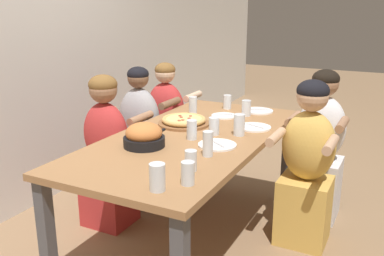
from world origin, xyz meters
The scene contains 24 objects.
ground_plane centered at (0.00, 0.00, 0.00)m, with size 18.00×18.00×0.00m, color #896B4C.
restaurant_back_panel centered at (0.00, 1.47, 1.60)m, with size 10.00×0.06×3.20m, color silver.
dining_table centered at (0.00, 0.00, 0.71)m, with size 1.98×0.95×0.79m.
pizza_board_main centered at (0.20, 0.17, 0.82)m, with size 0.37×0.37×0.05m.
skillet_bowl centered at (-0.34, 0.16, 0.86)m, with size 0.37×0.25×0.15m.
empty_plate_a centered at (0.35, -0.31, 0.80)m, with size 0.23×0.23×0.02m.
empty_plate_b centered at (0.54, 0.00, 0.80)m, with size 0.19×0.19×0.02m.
empty_plate_c centered at (-0.13, -0.24, 0.80)m, with size 0.24×0.24×0.02m.
empty_plate_d centered at (0.82, -0.18, 0.80)m, with size 0.24×0.24×0.02m.
drinking_glass_a centered at (0.80, 0.08, 0.85)m, with size 0.07×0.07×0.12m.
drinking_glass_b centered at (-0.72, -0.35, 0.85)m, with size 0.07×0.07×0.12m.
drinking_glass_c centered at (-0.56, -0.28, 0.84)m, with size 0.06×0.06×0.11m.
drinking_glass_d centered at (0.08, -0.12, 0.85)m, with size 0.07×0.07×0.12m.
drinking_glass_e centered at (0.14, -0.28, 0.87)m, with size 0.07×0.07×0.14m.
drinking_glass_f centered at (0.65, -0.14, 0.85)m, with size 0.07×0.07×0.12m.
drinking_glass_g centered at (0.48, 0.24, 0.87)m, with size 0.06×0.06×0.15m.
drinking_glass_h centered at (-0.32, -0.26, 0.86)m, with size 0.06×0.06×0.15m.
drinking_glass_i centered at (-0.08, -0.04, 0.85)m, with size 0.07×0.07×0.13m.
drinking_glass_j centered at (-0.85, -0.25, 0.85)m, with size 0.08×0.08×0.13m.
diner_near_midright centered at (0.36, -0.69, 0.54)m, with size 0.51×0.40×1.17m.
diner_far_center centered at (-0.03, 0.69, 0.53)m, with size 0.51×0.40×1.15m.
diner_far_right centered at (0.84, 0.69, 0.52)m, with size 0.51×0.40×1.14m.
diner_far_midright centered at (0.41, 0.69, 0.52)m, with size 0.51×0.40×1.15m.
diner_near_right centered at (0.81, -0.69, 0.54)m, with size 0.51×0.40×1.17m.
Camera 1 is at (-2.41, -1.23, 1.63)m, focal length 40.00 mm.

